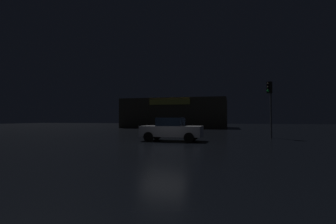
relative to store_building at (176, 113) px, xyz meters
name	(u,v)px	position (x,y,z in m)	size (l,w,h in m)	color
ground_plane	(163,145)	(5.25, -27.37, -2.34)	(120.00, 120.00, 0.00)	black
store_building	(176,113)	(0.00, 0.00, 0.00)	(16.58, 9.43, 4.68)	brown
traffic_signal_opposite	(270,97)	(11.83, -20.80, 0.76)	(0.42, 0.42, 4.28)	#595B60
car_near	(172,129)	(5.13, -24.89, -1.57)	(4.02, 2.04, 1.54)	#B7B7BF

